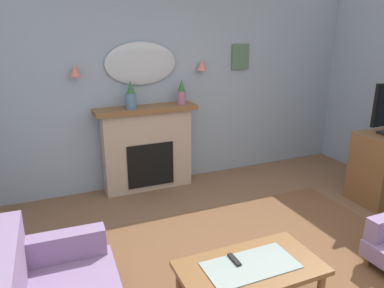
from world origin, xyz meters
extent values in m
cube|color=brown|center=(0.00, 0.00, -0.05)|extent=(6.59, 6.02, 0.10)
cube|color=#8C9EB2|center=(0.00, 2.56, 1.40)|extent=(6.59, 0.10, 2.80)
cube|color=brown|center=(0.00, 0.20, 0.01)|extent=(3.20, 2.40, 0.01)
cube|color=tan|center=(-0.48, 2.35, 0.55)|extent=(1.20, 0.28, 1.10)
cube|color=black|center=(-0.48, 2.25, 0.38)|extent=(0.64, 0.12, 0.60)
cube|color=brown|center=(-0.48, 2.33, 1.13)|extent=(1.36, 0.36, 0.06)
cylinder|color=#4C7093|center=(-0.68, 2.31, 1.26)|extent=(0.14, 0.14, 0.20)
cone|color=#2D6633|center=(-0.68, 2.31, 1.44)|extent=(0.10, 0.10, 0.16)
cylinder|color=#9E6084|center=(0.02, 2.31, 1.25)|extent=(0.12, 0.12, 0.18)
cone|color=#2D6633|center=(0.02, 2.31, 1.42)|extent=(0.10, 0.10, 0.16)
ellipsoid|color=#B2BCC6|center=(-0.48, 2.48, 1.71)|extent=(0.96, 0.06, 0.56)
cone|color=#D17066|center=(-1.33, 2.43, 1.66)|extent=(0.14, 0.14, 0.14)
cone|color=#D17066|center=(0.37, 2.43, 1.66)|extent=(0.14, 0.14, 0.14)
cube|color=#4C6B56|center=(1.02, 2.49, 1.75)|extent=(0.28, 0.03, 0.36)
cube|color=brown|center=(-0.45, -0.29, 0.42)|extent=(1.10, 0.60, 0.04)
cube|color=#8C9E99|center=(-0.45, -0.29, 0.44)|extent=(0.72, 0.36, 0.01)
cylinder|color=brown|center=(0.04, -0.05, 0.20)|extent=(0.06, 0.06, 0.40)
cube|color=black|center=(-0.54, -0.19, 0.45)|extent=(0.04, 0.16, 0.02)
cube|color=gray|center=(-1.76, 0.62, 0.40)|extent=(0.76, 0.19, 0.24)
cylinder|color=brown|center=(-1.42, 0.59, 0.05)|extent=(0.07, 0.07, 0.10)
cylinder|color=brown|center=(0.92, -0.21, 0.05)|extent=(0.06, 0.06, 0.10)
camera|label=1|loc=(-1.80, -2.31, 2.18)|focal=34.49mm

